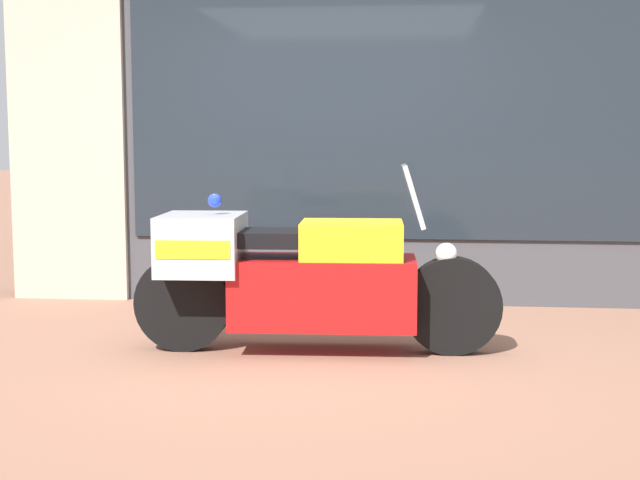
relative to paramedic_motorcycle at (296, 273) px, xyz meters
name	(u,v)px	position (x,y,z in m)	size (l,w,h in m)	color
ground_plane	(308,355)	(0.09, -0.09, -0.51)	(60.00, 60.00, 0.00)	#8E604C
shop_building	(286,59)	(-0.34, 1.90, 1.52)	(5.51, 0.55, 4.04)	#424247
window_display	(385,244)	(0.51, 1.94, -0.04)	(4.07, 0.30, 1.99)	slate
paramedic_motorcycle	(296,273)	(0.00, 0.00, 0.00)	(2.36, 0.64, 1.21)	black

